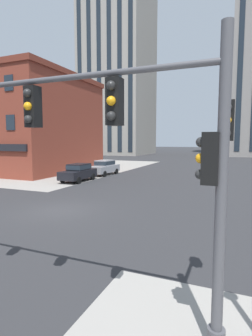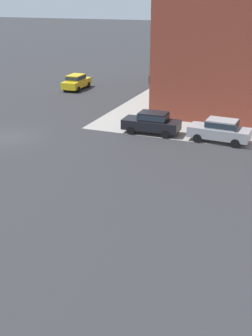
{
  "view_description": "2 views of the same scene",
  "coord_description": "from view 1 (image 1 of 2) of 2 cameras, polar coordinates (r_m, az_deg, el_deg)",
  "views": [
    {
      "loc": [
        9.03,
        -11.95,
        3.87
      ],
      "look_at": [
        1.8,
        5.45,
        1.94
      ],
      "focal_mm": 28.38,
      "sensor_mm": 36.0,
      "label": 1
    },
    {
      "loc": [
        24.76,
        19.36,
        9.91
      ],
      "look_at": [
        6.79,
        12.17,
        1.93
      ],
      "focal_mm": 44.74,
      "sensor_mm": 36.0,
      "label": 2
    }
  ],
  "objects": [
    {
      "name": "sidewalk_far_corner",
      "position": [
        43.35,
        -19.62,
        0.39
      ],
      "size": [
        32.0,
        32.0,
        0.02
      ],
      "primitive_type": "cube",
      "color": "gray",
      "rests_on": "ground"
    },
    {
      "name": "traffic_signal_main",
      "position": [
        5.29,
        1.31,
        5.29
      ],
      "size": [
        7.36,
        2.09,
        5.8
      ],
      "color": "#4C4C51",
      "rests_on": "ground"
    },
    {
      "name": "storefront_block_near_corner",
      "position": [
        39.15,
        -23.41,
        8.45
      ],
      "size": [
        20.32,
        15.07,
        11.92
      ],
      "color": "brown",
      "rests_on": "ground"
    },
    {
      "name": "car_main_mid",
      "position": [
        25.88,
        -10.18,
        -0.79
      ],
      "size": [
        1.97,
        4.44,
        1.68
      ],
      "color": "black",
      "rests_on": "ground"
    },
    {
      "name": "car_main_northbound_far",
      "position": [
        30.35,
        -4.67,
        0.25
      ],
      "size": [
        2.08,
        4.49,
        1.68
      ],
      "color": "#99999E",
      "rests_on": "ground"
    },
    {
      "name": "ground_plane",
      "position": [
        15.47,
        -14.23,
        -8.81
      ],
      "size": [
        320.0,
        320.0,
        0.0
      ],
      "primitive_type": "plane",
      "color": "#2D2D30"
    },
    {
      "name": "residential_tower_skyline_left",
      "position": [
        82.02,
        -1.62,
        21.29
      ],
      "size": [
        17.91,
        18.68,
        51.39
      ],
      "color": "#9E998E",
      "rests_on": "ground"
    }
  ]
}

